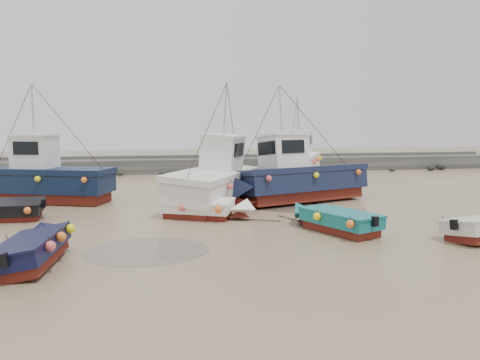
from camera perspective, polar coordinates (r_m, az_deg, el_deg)
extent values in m
plane|color=#A08365|center=(18.85, -5.00, -5.94)|extent=(120.00, 120.00, 0.00)
cube|color=#605F5B|center=(40.50, -8.18, 1.70)|extent=(60.00, 2.20, 1.20)
cube|color=#605F5B|center=(41.65, -8.28, 2.84)|extent=(60.00, 0.60, 0.25)
ellipsoid|color=black|center=(38.16, -0.29, 1.00)|extent=(0.84, 0.86, 0.51)
ellipsoid|color=black|center=(40.22, 3.09, 1.36)|extent=(0.98, 1.07, 0.72)
ellipsoid|color=black|center=(41.26, 12.05, 1.26)|extent=(0.78, 0.90, 0.59)
ellipsoid|color=black|center=(45.66, 22.24, 1.38)|extent=(0.68, 0.72, 0.52)
ellipsoid|color=black|center=(43.10, 18.03, 1.22)|extent=(0.60, 0.70, 0.31)
ellipsoid|color=black|center=(39.08, -15.52, 0.97)|extent=(0.99, 0.80, 0.58)
ellipsoid|color=black|center=(40.76, 9.37, 1.13)|extent=(0.54, 0.46, 0.30)
ellipsoid|color=black|center=(40.16, 5.91, 1.14)|extent=(0.61, 0.47, 0.46)
ellipsoid|color=black|center=(46.63, 23.30, 1.54)|extent=(0.92, 0.97, 0.58)
ellipsoid|color=black|center=(38.85, -14.41, 0.77)|extent=(0.61, 0.53, 0.32)
ellipsoid|color=black|center=(41.15, 7.40, 1.28)|extent=(0.67, 0.55, 0.43)
ellipsoid|color=black|center=(38.53, -21.74, 0.70)|extent=(1.09, 0.88, 0.72)
ellipsoid|color=black|center=(38.54, -18.84, 0.60)|extent=(0.65, 0.60, 0.37)
ellipsoid|color=black|center=(39.54, 5.84, 1.19)|extent=(0.88, 0.64, 0.62)
ellipsoid|color=black|center=(38.11, -9.39, 0.80)|extent=(0.64, 0.62, 0.48)
ellipsoid|color=black|center=(40.11, 3.20, 1.13)|extent=(0.55, 0.45, 0.29)
cylinder|color=#60564B|center=(15.88, -11.24, -8.46)|extent=(4.12, 4.12, 0.01)
cylinder|color=#60564B|center=(23.77, 6.71, -3.29)|extent=(3.74, 3.74, 0.01)
cylinder|color=#60564B|center=(29.99, -3.95, -1.16)|extent=(6.14, 6.14, 0.01)
cube|color=maroon|center=(15.23, -23.92, -9.01)|extent=(1.56, 3.31, 0.30)
cube|color=black|center=(15.14, -23.99, -7.64)|extent=(1.81, 3.57, 0.45)
pyramid|color=black|center=(16.98, -21.92, -4.47)|extent=(1.58, 0.84, 0.90)
cube|color=brown|center=(15.10, -24.02, -7.03)|extent=(1.46, 2.99, 0.10)
cube|color=black|center=(15.08, -24.04, -6.70)|extent=(1.87, 3.65, 0.07)
cube|color=black|center=(13.45, -26.40, -8.77)|extent=(0.23, 0.20, 0.35)
cylinder|color=black|center=(18.01, -21.02, -6.88)|extent=(0.21, 2.00, 0.04)
sphere|color=orange|center=(14.10, -21.60, -8.14)|extent=(0.30, 0.30, 0.30)
sphere|color=orange|center=(15.13, -20.48, -7.09)|extent=(0.30, 0.30, 0.30)
sphere|color=orange|center=(16.16, -26.10, -6.48)|extent=(0.30, 0.30, 0.30)
sphere|color=orange|center=(16.16, -19.52, -6.17)|extent=(0.30, 0.30, 0.30)
cube|color=maroon|center=(18.53, 12.11, -5.81)|extent=(2.30, 3.18, 0.30)
cube|color=#13686B|center=(18.45, 12.14, -4.68)|extent=(2.59, 3.46, 0.45)
pyramid|color=#13686B|center=(19.71, 8.10, -2.53)|extent=(1.60, 1.23, 0.90)
cube|color=brown|center=(18.42, 12.15, -4.17)|extent=(2.12, 2.89, 0.10)
cube|color=#13686B|center=(18.40, 12.16, -3.90)|extent=(2.67, 3.55, 0.07)
cube|color=black|center=(17.36, 16.11, -4.93)|extent=(0.27, 0.25, 0.35)
cylinder|color=black|center=(20.50, 6.45, -4.83)|extent=(0.84, 1.85, 0.04)
sphere|color=orange|center=(16.99, 13.27, -5.33)|extent=(0.30, 0.30, 0.30)
sphere|color=orange|center=(18.77, 14.84, -4.23)|extent=(0.30, 0.30, 0.30)
sphere|color=orange|center=(18.13, 9.36, -4.48)|extent=(0.30, 0.30, 0.30)
sphere|color=orange|center=(19.88, 11.18, -3.53)|extent=(0.30, 0.30, 0.30)
cube|color=black|center=(17.73, 24.89, -5.05)|extent=(0.23, 0.26, 0.35)
sphere|color=orange|center=(18.65, 23.70, -4.65)|extent=(0.30, 0.30, 0.30)
cube|color=black|center=(22.34, -22.77, -2.61)|extent=(0.19, 0.22, 0.35)
sphere|color=orange|center=(21.58, -24.47, -3.20)|extent=(0.30, 0.30, 0.30)
sphere|color=orange|center=(23.48, -25.44, -2.48)|extent=(0.30, 0.30, 0.30)
cube|color=maroon|center=(20.98, -5.15, -4.21)|extent=(3.09, 2.31, 0.30)
cube|color=white|center=(20.91, -5.16, -3.21)|extent=(3.37, 2.59, 0.45)
pyramid|color=white|center=(20.28, -0.16, -2.20)|extent=(1.25, 1.58, 0.90)
cube|color=brown|center=(20.88, -5.17, -2.76)|extent=(2.81, 2.12, 0.10)
cube|color=white|center=(20.87, -5.17, -2.52)|extent=(3.46, 2.67, 0.07)
cube|color=black|center=(21.47, -9.19, -2.53)|extent=(0.26, 0.28, 0.35)
cylinder|color=black|center=(20.26, 2.12, -4.93)|extent=(1.82, 0.89, 0.04)
sphere|color=orange|center=(22.08, -7.42, -2.42)|extent=(0.30, 0.30, 0.30)
sphere|color=orange|center=(20.27, -7.03, -3.24)|extent=(0.30, 0.30, 0.30)
sphere|color=orange|center=(21.53, -3.40, -2.62)|extent=(0.30, 0.30, 0.30)
sphere|color=orange|center=(19.74, -2.64, -3.47)|extent=(0.30, 0.30, 0.30)
cube|color=maroon|center=(26.87, -21.93, -1.98)|extent=(6.17, 3.76, 0.55)
cube|color=#0E1A34|center=(26.78, -22.00, -0.40)|extent=(6.69, 4.22, 0.95)
cube|color=brown|center=(26.72, -22.05, 0.70)|extent=(6.52, 4.09, 0.08)
cube|color=#0E1A34|center=(26.71, -22.06, 1.00)|extent=(6.84, 4.31, 0.30)
cube|color=white|center=(27.09, -23.72, 3.06)|extent=(2.41, 2.14, 1.70)
cube|color=white|center=(27.05, -23.81, 4.98)|extent=(2.60, 2.31, 0.12)
cube|color=black|center=(27.64, -25.53, 3.56)|extent=(0.49, 1.26, 0.68)
cylinder|color=#B7B7B2|center=(27.06, -23.95, 7.86)|extent=(0.10, 0.10, 2.60)
sphere|color=#DF5151|center=(24.45, -18.47, -0.05)|extent=(0.30, 0.30, 0.30)
sphere|color=#DF5151|center=(27.20, -18.44, 0.61)|extent=(0.30, 0.30, 0.30)
sphere|color=#DF5151|center=(25.69, -23.44, 0.05)|extent=(0.30, 0.30, 0.30)
sphere|color=#DF5151|center=(28.44, -22.93, 0.67)|extent=(0.30, 0.30, 0.30)
cube|color=maroon|center=(23.53, -3.39, -2.69)|extent=(5.08, 6.87, 0.55)
cube|color=silver|center=(23.42, -3.41, -0.88)|extent=(5.65, 7.48, 0.95)
pyramid|color=silver|center=(27.21, -0.20, 1.69)|extent=(2.84, 2.44, 1.40)
cube|color=brown|center=(23.36, -3.42, 0.38)|extent=(5.48, 7.29, 0.08)
cube|color=silver|center=(23.34, -3.42, 0.72)|extent=(5.77, 7.65, 0.30)
cube|color=white|center=(24.17, -2.58, 3.24)|extent=(2.48, 2.59, 1.70)
cube|color=white|center=(24.13, -2.59, 5.40)|extent=(2.68, 2.79, 0.12)
cube|color=black|center=(25.11, -1.75, 3.96)|extent=(1.30, 0.76, 0.68)
cylinder|color=#B7B7B2|center=(24.14, -2.60, 8.63)|extent=(0.10, 0.10, 2.60)
cylinder|color=black|center=(28.49, 0.53, -1.51)|extent=(1.50, 2.65, 0.05)
sphere|color=#DF5151|center=(21.36, -9.62, -0.74)|extent=(0.30, 0.30, 0.30)
sphere|color=#DF5151|center=(21.57, -1.48, -0.57)|extent=(0.30, 0.30, 0.30)
sphere|color=#DF5151|center=(23.90, -6.42, 0.11)|extent=(0.30, 0.30, 0.30)
sphere|color=#DF5151|center=(24.26, 0.80, 0.25)|extent=(0.30, 0.30, 0.30)
sphere|color=#DF5151|center=(26.51, -3.85, 0.79)|extent=(0.30, 0.30, 0.30)
cube|color=maroon|center=(25.46, 7.40, -2.01)|extent=(7.20, 4.37, 0.55)
cube|color=#161D39|center=(25.36, 7.43, -0.33)|extent=(7.80, 4.91, 0.95)
pyramid|color=#161D39|center=(22.98, -0.95, 0.75)|extent=(2.22, 2.98, 1.40)
cube|color=brown|center=(25.30, 7.44, 0.83)|extent=(7.61, 4.75, 0.08)
cube|color=#161D39|center=(25.29, 7.45, 1.14)|extent=(7.98, 5.01, 0.30)
cube|color=white|center=(24.62, 5.63, 3.28)|extent=(2.50, 2.41, 1.70)
cube|color=white|center=(24.58, 5.65, 5.40)|extent=(2.70, 2.60, 0.12)
cube|color=black|center=(24.03, 3.65, 3.82)|extent=(0.56, 1.51, 0.68)
cylinder|color=#B7B7B2|center=(24.58, 5.69, 8.57)|extent=(0.10, 0.10, 2.60)
cylinder|color=black|center=(22.70, -3.49, -3.67)|extent=(2.85, 1.03, 0.05)
sphere|color=#DF5151|center=(26.13, 14.47, 0.50)|extent=(0.30, 0.30, 0.30)
sphere|color=#DF5151|center=(27.35, 8.03, 0.92)|extent=(0.30, 0.30, 0.30)
sphere|color=#DF5151|center=(24.19, 9.52, 0.14)|extent=(0.30, 0.30, 0.30)
sphere|color=#DF5151|center=(25.66, 2.88, 0.60)|extent=(0.30, 0.30, 0.30)
sphere|color=#DF5151|center=(22.46, 3.75, -0.29)|extent=(0.30, 0.30, 0.30)
cube|color=maroon|center=(36.15, 6.83, 0.60)|extent=(5.13, 7.00, 0.55)
cube|color=white|center=(36.07, 6.85, 1.78)|extent=(5.74, 7.62, 0.95)
pyramid|color=white|center=(40.04, 7.71, 3.27)|extent=(3.28, 2.57, 1.40)
cube|color=brown|center=(36.03, 6.86, 2.60)|extent=(5.56, 7.43, 0.08)
cube|color=white|center=(36.02, 6.87, 2.82)|extent=(5.86, 7.79, 0.30)
cube|color=white|center=(36.92, 7.10, 4.42)|extent=(2.74, 2.70, 1.70)
cube|color=white|center=(36.89, 7.12, 5.83)|extent=(2.95, 2.92, 0.12)
cube|color=black|center=(37.92, 7.32, 4.87)|extent=(1.60, 0.81, 0.68)
cylinder|color=#B7B7B2|center=(36.90, 7.15, 7.95)|extent=(0.10, 0.10, 2.60)
cylinder|color=black|center=(41.30, 7.87, 1.01)|extent=(1.36, 2.72, 0.05)
sphere|color=#DF5151|center=(33.57, 3.47, 2.06)|extent=(0.30, 0.30, 0.30)
sphere|color=#DF5151|center=(34.18, 9.10, 2.07)|extent=(0.30, 0.30, 0.30)
sphere|color=#DF5151|center=(35.76, 4.19, 2.34)|extent=(0.30, 0.30, 0.30)
sphere|color=#DF5151|center=(36.41, 9.48, 2.35)|extent=(0.30, 0.30, 0.30)
sphere|color=#DF5151|center=(37.95, 4.84, 2.59)|extent=(0.30, 0.30, 0.30)
sphere|color=#DF5151|center=(38.63, 9.81, 2.59)|extent=(0.30, 0.30, 0.30)
imported|color=#1A2037|center=(25.19, -18.41, -3.03)|extent=(0.75, 0.64, 1.74)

